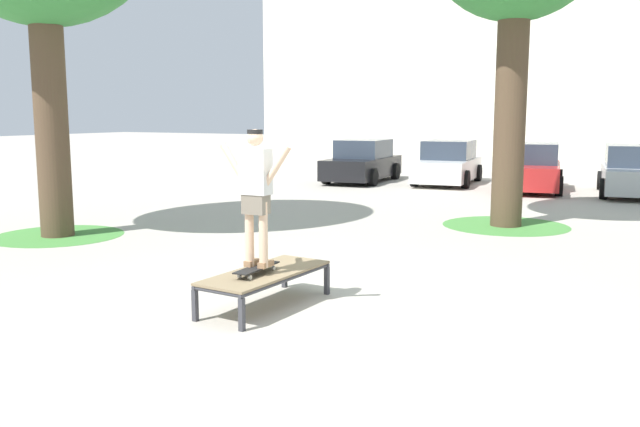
{
  "coord_description": "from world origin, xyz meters",
  "views": [
    {
      "loc": [
        4.1,
        -7.38,
        2.43
      ],
      "look_at": [
        -0.32,
        1.14,
        1.0
      ],
      "focal_mm": 37.73,
      "sensor_mm": 36.0,
      "label": 1
    }
  ],
  "objects": [
    {
      "name": "skater",
      "position": [
        -0.34,
        -0.53,
        1.53
      ],
      "size": [
        1.0,
        0.29,
        1.69
      ],
      "color": "beige",
      "rests_on": "skateboard"
    },
    {
      "name": "skate_box",
      "position": [
        -0.32,
        -0.36,
        0.41
      ],
      "size": [
        0.91,
        1.95,
        0.46
      ],
      "color": "#38383D",
      "rests_on": "ground"
    },
    {
      "name": "skateboard",
      "position": [
        -0.34,
        -0.53,
        0.54
      ],
      "size": [
        0.21,
        0.8,
        0.09
      ],
      "color": "black",
      "rests_on": "skate_box"
    },
    {
      "name": "ground_plane",
      "position": [
        0.0,
        0.0,
        0.0
      ],
      "size": [
        120.0,
        120.0,
        0.0
      ],
      "primitive_type": "plane",
      "color": "#B2AA9E"
    },
    {
      "name": "grass_patch_mid_back",
      "position": [
        1.03,
        7.36,
        0.0
      ],
      "size": [
        2.72,
        2.72,
        0.01
      ],
      "primitive_type": "cylinder",
      "color": "#47893D",
      "rests_on": "ground"
    },
    {
      "name": "car_red",
      "position": [
        0.24,
        14.7,
        0.69
      ],
      "size": [
        2.36,
        4.4,
        1.5
      ],
      "color": "red",
      "rests_on": "ground"
    },
    {
      "name": "building_facade",
      "position": [
        0.75,
        30.83,
        7.05
      ],
      "size": [
        38.8,
        4.0,
        14.09
      ],
      "primitive_type": "cube",
      "color": "silver",
      "rests_on": "ground"
    },
    {
      "name": "car_white",
      "position": [
        -2.72,
        15.47,
        0.69
      ],
      "size": [
        2.22,
        4.35,
        1.5
      ],
      "color": "silver",
      "rests_on": "ground"
    },
    {
      "name": "grass_patch_near_left",
      "position": [
        -6.69,
        1.98,
        0.0
      ],
      "size": [
        2.57,
        2.57,
        0.01
      ],
      "primitive_type": "cylinder",
      "color": "#47893D",
      "rests_on": "ground"
    },
    {
      "name": "car_silver",
      "position": [
        3.2,
        14.77,
        0.69
      ],
      "size": [
        2.28,
        4.37,
        1.5
      ],
      "color": "#B7BABF",
      "rests_on": "ground"
    },
    {
      "name": "car_black",
      "position": [
        -5.68,
        14.8,
        0.69
      ],
      "size": [
        2.15,
        4.31,
        1.5
      ],
      "color": "black",
      "rests_on": "ground"
    }
  ]
}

